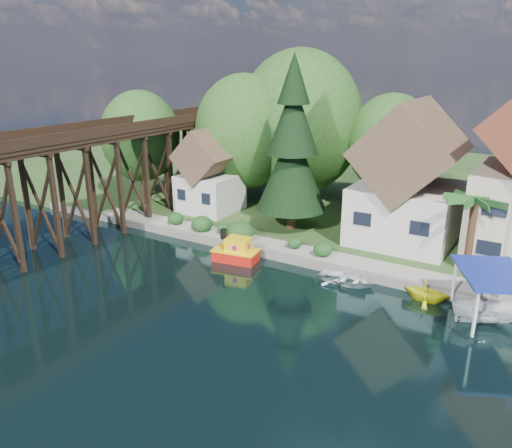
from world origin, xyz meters
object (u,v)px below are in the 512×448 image
object	(u,v)px
trestle_bridge	(93,173)
conifer	(292,148)
tugboat	(236,252)
house_left	(408,183)
shed	(210,176)
palm_tree	(475,202)
boat_yellow	(427,290)
boat_canopy	(489,301)
boat_white_a	(347,277)

from	to	relation	value
trestle_bridge	conifer	world-z (taller)	conifer
tugboat	house_left	bearing A→B (deg)	45.24
shed	palm_tree	size ratio (longest dim) A/B	1.41
trestle_bridge	boat_yellow	xyz separation A→B (m)	(27.01, 1.88, -4.61)
house_left	boat_yellow	xyz separation A→B (m)	(4.01, -8.95, -4.40)
conifer	palm_tree	distance (m)	14.67
boat_canopy	boat_yellow	bearing A→B (deg)	164.59
trestle_bridge	conifer	bearing A→B (deg)	31.56
shed	house_left	bearing A→B (deg)	4.77
palm_tree	boat_yellow	size ratio (longest dim) A/B	2.00
tugboat	boat_canopy	world-z (taller)	boat_canopy
shed	boat_white_a	world-z (taller)	shed
boat_white_a	palm_tree	bearing A→B (deg)	-53.50
boat_canopy	conifer	bearing A→B (deg)	155.05
palm_tree	boat_canopy	world-z (taller)	palm_tree
house_left	boat_yellow	world-z (taller)	house_left
shed	trestle_bridge	bearing A→B (deg)	-118.19
house_left	boat_canopy	xyz separation A→B (m)	(7.59, -9.93, -3.78)
house_left	boat_yellow	size ratio (longest dim) A/B	3.95
boat_white_a	shed	bearing A→B (deg)	64.89
trestle_bridge	palm_tree	xyz separation A→B (m)	(28.43, 6.88, 0.02)
shed	boat_white_a	distance (m)	18.77
house_left	tugboat	distance (m)	14.35
conifer	house_left	bearing A→B (deg)	13.88
house_left	tugboat	xyz separation A→B (m)	(-9.61, -9.70, -4.41)
house_left	boat_white_a	size ratio (longest dim) A/B	2.85
boat_yellow	tugboat	bearing A→B (deg)	91.74
boat_canopy	shed	bearing A→B (deg)	161.76
shed	palm_tree	distance (m)	23.61
trestle_bridge	palm_tree	bearing A→B (deg)	13.60
house_left	shed	xyz separation A→B (m)	(-18.00, -1.50, -1.31)
conifer	boat_yellow	bearing A→B (deg)	-27.35
trestle_bridge	boat_white_a	distance (m)	22.49
trestle_bridge	boat_canopy	world-z (taller)	trestle_bridge
trestle_bridge	boat_yellow	distance (m)	27.47
palm_tree	tugboat	distance (m)	16.76
trestle_bridge	shed	xyz separation A→B (m)	(5.00, 9.33, -1.52)
trestle_bridge	palm_tree	distance (m)	29.25
boat_yellow	shed	bearing A→B (deg)	69.90
boat_white_a	boat_canopy	distance (m)	8.83
palm_tree	trestle_bridge	bearing A→B (deg)	-166.40
shed	palm_tree	xyz separation A→B (m)	(23.43, -2.45, 1.55)
house_left	palm_tree	distance (m)	6.72
trestle_bridge	boat_white_a	xyz separation A→B (m)	(21.86, 1.82, -4.95)
trestle_bridge	palm_tree	world-z (taller)	trestle_bridge
tugboat	boat_white_a	xyz separation A→B (m)	(8.48, 0.69, -0.32)
tugboat	boat_white_a	size ratio (longest dim) A/B	0.93
boat_white_a	boat_canopy	world-z (taller)	boat_canopy
trestle_bridge	conifer	size ratio (longest dim) A/B	3.07
shed	conifer	xyz separation A→B (m)	(9.01, -0.72, 3.59)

